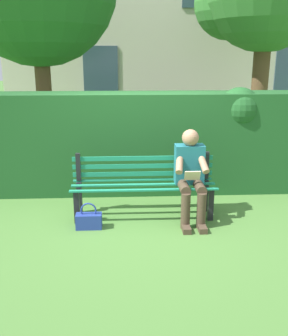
# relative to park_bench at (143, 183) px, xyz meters

# --- Properties ---
(ground) EXTENTS (60.00, 60.00, 0.00)m
(ground) POSITION_rel_park_bench_xyz_m (0.00, 0.08, -0.45)
(ground) COLOR #477533
(park_bench) EXTENTS (1.91, 0.48, 0.84)m
(park_bench) POSITION_rel_park_bench_xyz_m (0.00, 0.00, 0.00)
(park_bench) COLOR black
(park_bench) RESTS_ON ground
(person_seated) EXTENTS (0.44, 0.73, 1.19)m
(person_seated) POSITION_rel_park_bench_xyz_m (-0.61, 0.18, 0.19)
(person_seated) COLOR #1E6672
(person_seated) RESTS_ON ground
(hedge_backdrop) EXTENTS (5.20, 0.79, 1.65)m
(hedge_backdrop) POSITION_rel_park_bench_xyz_m (0.01, -1.03, 0.37)
(hedge_backdrop) COLOR #1E5123
(hedge_backdrop) RESTS_ON ground
(building_facade) EXTENTS (10.18, 2.91, 6.23)m
(building_facade) POSITION_rel_park_bench_xyz_m (-1.70, -6.95, 2.67)
(building_facade) COLOR beige
(building_facade) RESTS_ON ground
(handbag) EXTENTS (0.33, 0.15, 0.34)m
(handbag) POSITION_rel_park_bench_xyz_m (0.71, 0.42, -0.34)
(handbag) COLOR navy
(handbag) RESTS_ON ground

